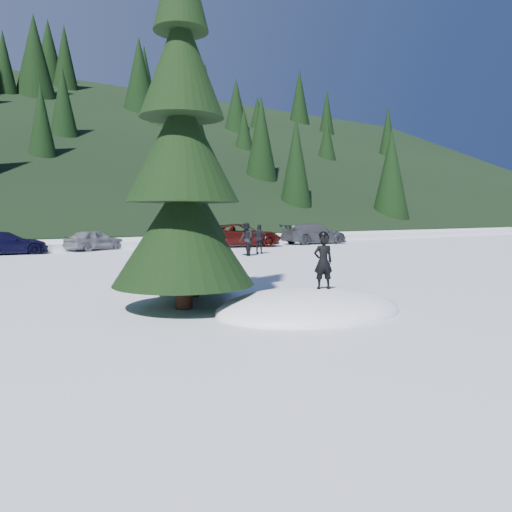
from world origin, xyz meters
TOP-DOWN VIEW (x-y plane):
  - ground at (0.00, 0.00)m, footprint 200.00×200.00m
  - snow_mound at (0.00, 0.00)m, footprint 4.48×3.52m
  - spruce_tall at (-2.20, 1.80)m, footprint 3.20×3.20m
  - spruce_short at (-1.20, 3.20)m, footprint 2.20×2.20m
  - child_skier at (0.32, -0.10)m, footprint 0.52×0.44m
  - adult_0 at (7.17, 13.22)m, footprint 0.90×1.02m
  - adult_1 at (8.59, 14.01)m, footprint 0.96×0.95m
  - adult_2 at (5.99, 15.60)m, footprint 1.32×1.09m
  - car_3 at (-3.01, 21.47)m, footprint 4.46×2.12m
  - car_4 at (1.97, 22.00)m, footprint 4.00×2.83m
  - car_5 at (6.71, 19.26)m, footprint 4.77×2.72m
  - car_6 at (11.14, 19.78)m, footprint 6.01×3.84m
  - car_7 at (17.46, 19.47)m, footprint 5.35×2.57m

SIDE VIEW (x-z plane):
  - ground at x=0.00m, z-range 0.00..0.00m
  - snow_mound at x=0.00m, z-range -0.48..0.48m
  - car_3 at x=-3.01m, z-range 0.00..1.25m
  - car_4 at x=1.97m, z-range 0.00..1.27m
  - car_5 at x=6.71m, z-range 0.00..1.49m
  - car_7 at x=17.46m, z-range 0.00..1.50m
  - car_6 at x=11.14m, z-range 0.00..1.54m
  - adult_1 at x=8.59m, z-range 0.00..1.63m
  - adult_0 at x=7.17m, z-range 0.00..1.77m
  - adult_2 at x=5.99m, z-range 0.00..1.77m
  - child_skier at x=0.32m, z-range 0.48..1.70m
  - spruce_short at x=-1.20m, z-range -0.58..4.79m
  - spruce_tall at x=-2.20m, z-range -0.98..7.62m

